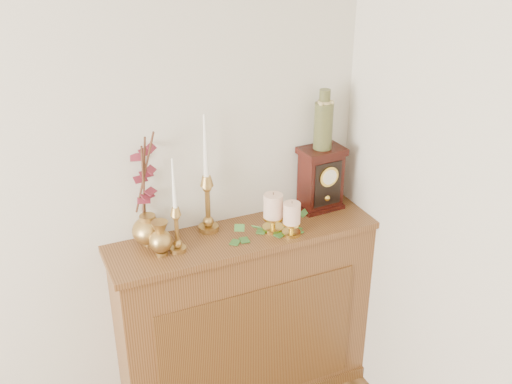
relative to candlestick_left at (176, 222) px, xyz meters
name	(u,v)px	position (x,y,z in m)	size (l,w,h in m)	color
console_shelf	(246,322)	(0.32, 0.02, -0.63)	(1.24, 0.34, 0.93)	brown
candlestick_left	(176,222)	(0.00, 0.00, 0.00)	(0.07, 0.07, 0.42)	tan
candlestick_center	(207,195)	(0.18, 0.11, 0.04)	(0.09, 0.09, 0.54)	tan
bud_vase	(161,239)	(-0.07, 0.00, -0.06)	(0.10, 0.10, 0.16)	tan
ginger_jar	(146,191)	(-0.08, 0.14, 0.10)	(0.21, 0.23, 0.52)	tan
pillar_candle_left	(273,210)	(0.44, 0.00, -0.04)	(0.10, 0.10, 0.19)	gold
pillar_candle_right	(292,217)	(0.50, -0.07, -0.05)	(0.08, 0.08, 0.16)	gold
ivy_garland	(266,231)	(0.40, -0.02, -0.12)	(0.42, 0.20, 0.08)	#306125
mantel_clock	(321,179)	(0.74, 0.10, 0.01)	(0.21, 0.15, 0.31)	#350F0A
ceramic_vase	(323,123)	(0.74, 0.11, 0.29)	(0.09, 0.09, 0.28)	#183123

